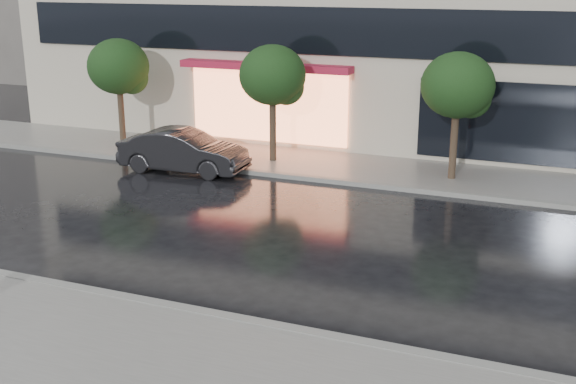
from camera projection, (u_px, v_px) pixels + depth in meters
The scene contains 9 objects.
ground at pixel (215, 294), 14.52m from camera, with size 120.00×120.00×0.00m, color black.
sidewalk_near at pixel (121, 370), 11.62m from camera, with size 60.00×4.50×0.12m, color slate.
sidewalk_far at pixel (360, 169), 23.60m from camera, with size 60.00×3.50×0.12m, color slate.
curb_near at pixel (190, 311), 13.62m from camera, with size 60.00×0.25×0.14m, color gray.
curb_far at pixel (344, 182), 22.04m from camera, with size 60.00×0.25×0.14m, color gray.
tree_far_west at pixel (120, 69), 25.78m from camera, with size 2.20×2.20×3.99m.
tree_mid_west at pixel (275, 77), 23.63m from camera, with size 2.20×2.20×3.99m.
tree_mid_east at pixel (460, 88), 21.48m from camera, with size 2.20×2.20×3.99m.
parked_car at pixel (183, 151), 23.25m from camera, with size 1.46×4.19×1.38m, color #232326.
Camera 1 is at (6.34, -11.78, 6.19)m, focal length 45.00 mm.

